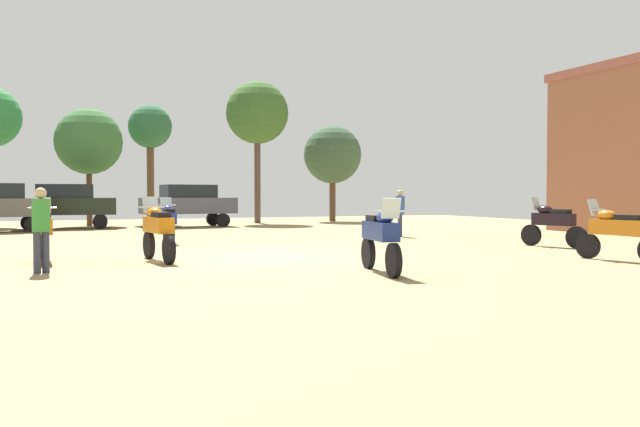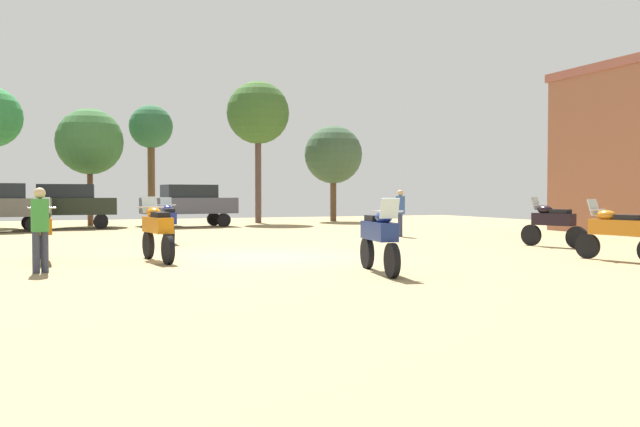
{
  "view_description": "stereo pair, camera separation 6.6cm",
  "coord_description": "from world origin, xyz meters",
  "px_view_note": "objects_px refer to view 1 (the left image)",
  "views": [
    {
      "loc": [
        -4.86,
        -15.54,
        1.59
      ],
      "look_at": [
        3.4,
        4.61,
        0.93
      ],
      "focal_mm": 36.73,
      "sensor_mm": 36.0,
      "label": 1
    },
    {
      "loc": [
        -4.8,
        -15.56,
        1.59
      ],
      "look_at": [
        3.4,
        4.61,
        0.93
      ],
      "focal_mm": 36.73,
      "sensor_mm": 36.0,
      "label": 2
    }
  ],
  "objects_px": {
    "motorcycle_4": "(168,221)",
    "tree_4": "(257,114)",
    "motorcycle_5": "(553,223)",
    "tree_1": "(150,129)",
    "person_3": "(41,223)",
    "tree_2": "(332,155)",
    "car_4": "(66,203)",
    "car_1": "(188,202)",
    "person_2": "(400,209)",
    "tree_3": "(89,142)",
    "motorcycle_3": "(158,230)",
    "motorcycle_7": "(43,230)",
    "motorcycle_8": "(617,231)",
    "motorcycle_2": "(381,236)"
  },
  "relations": [
    {
      "from": "car_1",
      "to": "person_2",
      "type": "bearing_deg",
      "value": -156.16
    },
    {
      "from": "motorcycle_8",
      "to": "car_1",
      "type": "distance_m",
      "value": 20.56
    },
    {
      "from": "motorcycle_8",
      "to": "tree_3",
      "type": "distance_m",
      "value": 25.27
    },
    {
      "from": "tree_1",
      "to": "tree_3",
      "type": "distance_m",
      "value": 3.44
    },
    {
      "from": "car_4",
      "to": "tree_4",
      "type": "relative_size",
      "value": 0.58
    },
    {
      "from": "person_3",
      "to": "tree_2",
      "type": "distance_m",
      "value": 25.49
    },
    {
      "from": "motorcycle_4",
      "to": "person_3",
      "type": "bearing_deg",
      "value": -114.73
    },
    {
      "from": "car_1",
      "to": "tree_2",
      "type": "xyz_separation_m",
      "value": [
        8.88,
        3.34,
        2.62
      ]
    },
    {
      "from": "person_3",
      "to": "motorcycle_7",
      "type": "bearing_deg",
      "value": 69.56
    },
    {
      "from": "motorcycle_2",
      "to": "tree_1",
      "type": "relative_size",
      "value": 0.36
    },
    {
      "from": "motorcycle_2",
      "to": "motorcycle_8",
      "type": "xyz_separation_m",
      "value": [
        6.2,
        -0.02,
        -0.02
      ]
    },
    {
      "from": "car_4",
      "to": "motorcycle_4",
      "type": "bearing_deg",
      "value": -160.7
    },
    {
      "from": "tree_1",
      "to": "tree_3",
      "type": "bearing_deg",
      "value": -159.24
    },
    {
      "from": "person_2",
      "to": "tree_2",
      "type": "bearing_deg",
      "value": -173.19
    },
    {
      "from": "motorcycle_2",
      "to": "car_4",
      "type": "xyz_separation_m",
      "value": [
        -5.45,
        19.97,
        0.44
      ]
    },
    {
      "from": "tree_4",
      "to": "motorcycle_8",
      "type": "bearing_deg",
      "value": -85.03
    },
    {
      "from": "motorcycle_4",
      "to": "tree_4",
      "type": "bearing_deg",
      "value": 64.61
    },
    {
      "from": "tree_4",
      "to": "tree_2",
      "type": "bearing_deg",
      "value": 6.03
    },
    {
      "from": "motorcycle_7",
      "to": "person_2",
      "type": "distance_m",
      "value": 12.9
    },
    {
      "from": "motorcycle_7",
      "to": "car_4",
      "type": "height_order",
      "value": "car_4"
    },
    {
      "from": "motorcycle_4",
      "to": "car_4",
      "type": "distance_m",
      "value": 10.81
    },
    {
      "from": "motorcycle_3",
      "to": "motorcycle_7",
      "type": "distance_m",
      "value": 2.6
    },
    {
      "from": "car_4",
      "to": "motorcycle_2",
      "type": "bearing_deg",
      "value": -160.76
    },
    {
      "from": "motorcycle_4",
      "to": "tree_4",
      "type": "xyz_separation_m",
      "value": [
        6.84,
        12.88,
        5.17
      ]
    },
    {
      "from": "tree_4",
      "to": "tree_1",
      "type": "bearing_deg",
      "value": 164.95
    },
    {
      "from": "motorcycle_7",
      "to": "tree_4",
      "type": "height_order",
      "value": "tree_4"
    },
    {
      "from": "motorcycle_4",
      "to": "tree_4",
      "type": "height_order",
      "value": "tree_4"
    },
    {
      "from": "person_2",
      "to": "tree_3",
      "type": "xyz_separation_m",
      "value": [
        -10.11,
        13.13,
        3.13
      ]
    },
    {
      "from": "motorcycle_4",
      "to": "person_3",
      "type": "distance_m",
      "value": 7.88
    },
    {
      "from": "motorcycle_5",
      "to": "tree_1",
      "type": "xyz_separation_m",
      "value": [
        -8.86,
        20.12,
        4.25
      ]
    },
    {
      "from": "motorcycle_8",
      "to": "car_1",
      "type": "bearing_deg",
      "value": 94.69
    },
    {
      "from": "motorcycle_4",
      "to": "car_4",
      "type": "xyz_separation_m",
      "value": [
        -2.85,
        10.42,
        0.45
      ]
    },
    {
      "from": "tree_2",
      "to": "car_1",
      "type": "bearing_deg",
      "value": -159.4
    },
    {
      "from": "car_1",
      "to": "person_2",
      "type": "xyz_separation_m",
      "value": [
        5.82,
        -10.0,
        -0.17
      ]
    },
    {
      "from": "motorcycle_5",
      "to": "person_3",
      "type": "distance_m",
      "value": 13.93
    },
    {
      "from": "tree_1",
      "to": "person_3",
      "type": "bearing_deg",
      "value": -103.23
    },
    {
      "from": "motorcycle_4",
      "to": "motorcycle_8",
      "type": "distance_m",
      "value": 12.99
    },
    {
      "from": "motorcycle_7",
      "to": "tree_2",
      "type": "height_order",
      "value": "tree_2"
    },
    {
      "from": "car_4",
      "to": "tree_4",
      "type": "height_order",
      "value": "tree_4"
    },
    {
      "from": "motorcycle_8",
      "to": "tree_4",
      "type": "relative_size",
      "value": 0.28
    },
    {
      "from": "motorcycle_5",
      "to": "person_2",
      "type": "distance_m",
      "value": 6.11
    },
    {
      "from": "motorcycle_3",
      "to": "motorcycle_7",
      "type": "relative_size",
      "value": 1.0
    },
    {
      "from": "motorcycle_3",
      "to": "tree_1",
      "type": "height_order",
      "value": "tree_1"
    },
    {
      "from": "motorcycle_7",
      "to": "person_2",
      "type": "relative_size",
      "value": 1.31
    },
    {
      "from": "person_2",
      "to": "tree_4",
      "type": "distance_m",
      "value": 13.84
    },
    {
      "from": "motorcycle_3",
      "to": "motorcycle_7",
      "type": "bearing_deg",
      "value": 153.4
    },
    {
      "from": "car_4",
      "to": "person_2",
      "type": "distance_m",
      "value": 15.31
    },
    {
      "from": "person_3",
      "to": "tree_4",
      "type": "distance_m",
      "value": 22.99
    },
    {
      "from": "motorcycle_4",
      "to": "car_4",
      "type": "height_order",
      "value": "car_4"
    },
    {
      "from": "motorcycle_4",
      "to": "tree_2",
      "type": "xyz_separation_m",
      "value": [
        11.45,
        13.37,
        3.07
      ]
    }
  ]
}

